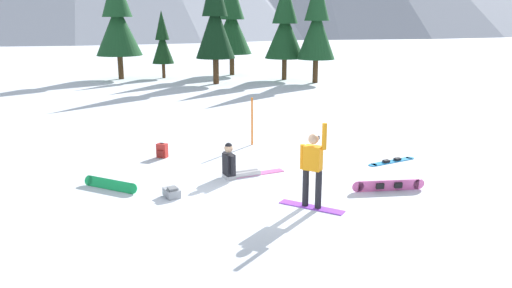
{
  "coord_description": "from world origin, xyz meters",
  "views": [
    {
      "loc": [
        -2.94,
        -11.08,
        4.33
      ],
      "look_at": [
        0.64,
        1.44,
        1.0
      ],
      "focal_mm": 35.36,
      "sensor_mm": 36.0,
      "label": 1
    }
  ],
  "objects_px": {
    "pine_tree_tall": "(285,26)",
    "pine_tree_young": "(317,23)",
    "pine_tree_broad": "(231,22)",
    "pine_tree_twin": "(118,20)",
    "loose_snowboard_far_spare": "(392,161)",
    "loose_snowboard_near_right": "(389,185)",
    "snowboarder_midground": "(235,165)",
    "snowboarder_foreground": "(313,168)",
    "backpack_red": "(162,151)",
    "loose_snowboard_near_left": "(111,184)",
    "backpack_grey": "(172,192)",
    "trail_marker_pole": "(252,121)",
    "pine_tree_short": "(215,19)",
    "pine_tree_slender": "(162,42)"
  },
  "relations": [
    {
      "from": "loose_snowboard_near_left",
      "to": "backpack_red",
      "type": "height_order",
      "value": "backpack_red"
    },
    {
      "from": "snowboarder_foreground",
      "to": "backpack_red",
      "type": "distance_m",
      "value": 6.06
    },
    {
      "from": "backpack_grey",
      "to": "pine_tree_young",
      "type": "xyz_separation_m",
      "value": [
        11.73,
        19.25,
        3.7
      ]
    },
    {
      "from": "trail_marker_pole",
      "to": "pine_tree_tall",
      "type": "distance_m",
      "value": 18.53
    },
    {
      "from": "loose_snowboard_near_right",
      "to": "backpack_grey",
      "type": "bearing_deg",
      "value": 168.66
    },
    {
      "from": "loose_snowboard_near_right",
      "to": "pine_tree_young",
      "type": "relative_size",
      "value": 0.27
    },
    {
      "from": "snowboarder_midground",
      "to": "pine_tree_young",
      "type": "height_order",
      "value": "pine_tree_young"
    },
    {
      "from": "pine_tree_short",
      "to": "pine_tree_twin",
      "type": "bearing_deg",
      "value": 143.36
    },
    {
      "from": "pine_tree_slender",
      "to": "pine_tree_short",
      "type": "bearing_deg",
      "value": -54.31
    },
    {
      "from": "snowboarder_foreground",
      "to": "pine_tree_tall",
      "type": "xyz_separation_m",
      "value": [
        7.26,
        22.95,
        2.68
      ]
    },
    {
      "from": "backpack_red",
      "to": "loose_snowboard_far_spare",
      "type": "bearing_deg",
      "value": -20.04
    },
    {
      "from": "snowboarder_midground",
      "to": "loose_snowboard_near_left",
      "type": "height_order",
      "value": "snowboarder_midground"
    },
    {
      "from": "pine_tree_tall",
      "to": "pine_tree_young",
      "type": "relative_size",
      "value": 0.95
    },
    {
      "from": "snowboarder_midground",
      "to": "loose_snowboard_near_right",
      "type": "height_order",
      "value": "snowboarder_midground"
    },
    {
      "from": "loose_snowboard_near_left",
      "to": "pine_tree_tall",
      "type": "relative_size",
      "value": 0.2
    },
    {
      "from": "loose_snowboard_near_right",
      "to": "snowboarder_midground",
      "type": "bearing_deg",
      "value": 148.12
    },
    {
      "from": "snowboarder_midground",
      "to": "pine_tree_twin",
      "type": "height_order",
      "value": "pine_tree_twin"
    },
    {
      "from": "loose_snowboard_near_right",
      "to": "backpack_grey",
      "type": "relative_size",
      "value": 3.43
    },
    {
      "from": "snowboarder_midground",
      "to": "loose_snowboard_near_left",
      "type": "xyz_separation_m",
      "value": [
        -3.3,
        -0.07,
        -0.22
      ]
    },
    {
      "from": "snowboarder_foreground",
      "to": "loose_snowboard_far_spare",
      "type": "bearing_deg",
      "value": 36.87
    },
    {
      "from": "backpack_red",
      "to": "pine_tree_tall",
      "type": "distance_m",
      "value": 20.68
    },
    {
      "from": "snowboarder_midground",
      "to": "backpack_red",
      "type": "distance_m",
      "value": 3.11
    },
    {
      "from": "snowboarder_midground",
      "to": "backpack_red",
      "type": "xyz_separation_m",
      "value": [
        -1.72,
        2.58,
        -0.14
      ]
    },
    {
      "from": "loose_snowboard_near_left",
      "to": "loose_snowboard_far_spare",
      "type": "bearing_deg",
      "value": 1.52
    },
    {
      "from": "snowboarder_midground",
      "to": "trail_marker_pole",
      "type": "height_order",
      "value": "trail_marker_pole"
    },
    {
      "from": "snowboarder_midground",
      "to": "loose_snowboard_near_right",
      "type": "xyz_separation_m",
      "value": [
        3.49,
        -2.17,
        -0.2
      ]
    },
    {
      "from": "pine_tree_tall",
      "to": "backpack_grey",
      "type": "bearing_deg",
      "value": -115.72
    },
    {
      "from": "loose_snowboard_far_spare",
      "to": "trail_marker_pole",
      "type": "xyz_separation_m",
      "value": [
        -3.53,
        3.2,
        0.8
      ]
    },
    {
      "from": "pine_tree_tall",
      "to": "pine_tree_twin",
      "type": "height_order",
      "value": "pine_tree_twin"
    },
    {
      "from": "loose_snowboard_far_spare",
      "to": "loose_snowboard_near_right",
      "type": "relative_size",
      "value": 0.95
    },
    {
      "from": "pine_tree_broad",
      "to": "trail_marker_pole",
      "type": "bearing_deg",
      "value": -101.44
    },
    {
      "from": "loose_snowboard_far_spare",
      "to": "pine_tree_broad",
      "type": "relative_size",
      "value": 0.25
    },
    {
      "from": "pine_tree_broad",
      "to": "pine_tree_tall",
      "type": "xyz_separation_m",
      "value": [
        2.83,
        -3.77,
        -0.23
      ]
    },
    {
      "from": "pine_tree_twin",
      "to": "loose_snowboard_near_right",
      "type": "bearing_deg",
      "value": -77.12
    },
    {
      "from": "backpack_grey",
      "to": "pine_tree_twin",
      "type": "relative_size",
      "value": 0.07
    },
    {
      "from": "pine_tree_broad",
      "to": "pine_tree_young",
      "type": "distance_m",
      "value": 7.27
    },
    {
      "from": "snowboarder_foreground",
      "to": "snowboarder_midground",
      "type": "distance_m",
      "value": 2.99
    },
    {
      "from": "loose_snowboard_far_spare",
      "to": "pine_tree_short",
      "type": "distance_m",
      "value": 19.72
    },
    {
      "from": "snowboarder_foreground",
      "to": "loose_snowboard_near_left",
      "type": "bearing_deg",
      "value": 149.75
    },
    {
      "from": "loose_snowboard_far_spare",
      "to": "pine_tree_tall",
      "type": "distance_m",
      "value": 20.74
    },
    {
      "from": "pine_tree_broad",
      "to": "pine_tree_young",
      "type": "xyz_separation_m",
      "value": [
        4.26,
        -5.89,
        -0.05
      ]
    },
    {
      "from": "pine_tree_tall",
      "to": "pine_tree_twin",
      "type": "xyz_separation_m",
      "value": [
        -10.88,
        3.49,
        0.41
      ]
    },
    {
      "from": "pine_tree_young",
      "to": "snowboarder_midground",
      "type": "bearing_deg",
      "value": -118.54
    },
    {
      "from": "backpack_red",
      "to": "backpack_grey",
      "type": "bearing_deg",
      "value": -92.09
    },
    {
      "from": "snowboarder_foreground",
      "to": "pine_tree_short",
      "type": "xyz_separation_m",
      "value": [
        2.26,
        22.06,
        3.13
      ]
    },
    {
      "from": "snowboarder_foreground",
      "to": "pine_tree_broad",
      "type": "xyz_separation_m",
      "value": [
        4.43,
        26.72,
        2.91
      ]
    },
    {
      "from": "pine_tree_broad",
      "to": "pine_tree_tall",
      "type": "distance_m",
      "value": 4.72
    },
    {
      "from": "snowboarder_midground",
      "to": "loose_snowboard_far_spare",
      "type": "relative_size",
      "value": 1.02
    },
    {
      "from": "pine_tree_young",
      "to": "pine_tree_twin",
      "type": "bearing_deg",
      "value": 155.51
    },
    {
      "from": "pine_tree_twin",
      "to": "backpack_red",
      "type": "bearing_deg",
      "value": -88.05
    }
  ]
}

